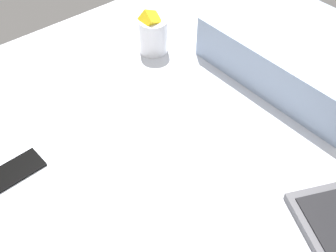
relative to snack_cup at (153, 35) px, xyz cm
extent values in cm
cube|color=#B7BCC6|center=(55.75, -20.78, -14.94)|extent=(180.00, 140.00, 18.00)
cylinder|color=silver|center=(0.05, 0.05, -0.44)|extent=(9.00, 9.00, 11.00)
cube|color=#268C33|center=(-0.06, 0.09, -2.00)|extent=(5.98, 6.39, 6.53)
cube|color=blue|center=(0.06, 0.01, 1.49)|extent=(4.66, 5.29, 4.74)
cube|color=yellow|center=(-0.47, -0.57, 4.97)|extent=(6.18, 6.84, 7.30)
cube|color=black|center=(17.56, -56.19, -5.54)|extent=(7.45, 14.30, 0.80)
cube|color=#8C9EB7|center=(35.96, 27.22, 0.56)|extent=(52.00, 36.00, 13.00)
camera|label=1|loc=(88.25, -67.30, 72.65)|focal=44.64mm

